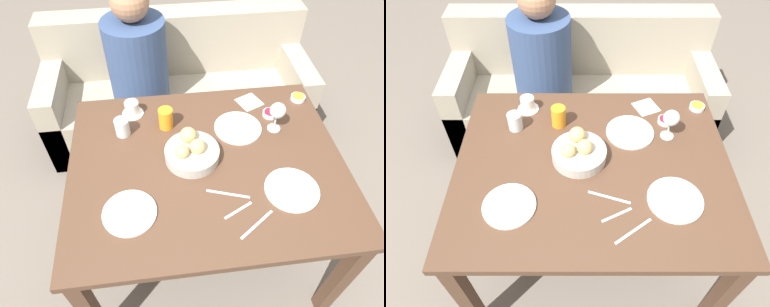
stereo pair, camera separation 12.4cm
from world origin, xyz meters
The scene contains 18 objects.
ground_plane centered at (0.00, 0.00, 0.00)m, with size 10.00×10.00×0.00m, color #6B6056.
dining_table centered at (0.00, 0.00, 0.66)m, with size 1.24×1.01×0.76m.
couch centered at (-0.05, 1.07, 0.31)m, with size 1.84×0.70×0.86m.
seated_person centered at (-0.30, 0.91, 0.51)m, with size 0.38×0.49×1.21m.
bread_basket centered at (-0.07, 0.04, 0.80)m, with size 0.25×0.25×0.12m.
plate_near_left centered at (-0.35, -0.23, 0.76)m, with size 0.22×0.22×0.01m.
plate_near_right centered at (0.33, -0.20, 0.76)m, with size 0.23×0.23×0.01m.
plate_far_center centered at (0.18, 0.19, 0.76)m, with size 0.23×0.23×0.01m.
juice_glass centered at (-0.16, 0.25, 0.81)m, with size 0.07×0.07×0.11m.
water_tumbler centered at (-0.38, 0.23, 0.80)m, with size 0.07×0.07×0.09m.
wine_glass centered at (0.36, 0.17, 0.87)m, with size 0.08×0.08×0.16m.
coffee_cup centered at (-0.33, 0.37, 0.79)m, with size 0.11×0.11×0.08m.
jam_bowl_berry centered at (0.37, 0.27, 0.77)m, with size 0.08×0.08×0.02m.
jam_bowl_honey centered at (0.55, 0.38, 0.77)m, with size 0.08×0.08×0.02m.
fork_silver centered at (0.14, -0.34, 0.76)m, with size 0.16×0.11×0.00m.
knife_silver centered at (0.06, -0.19, 0.76)m, with size 0.18×0.07×0.00m.
spoon_coffee centered at (0.09, -0.27, 0.76)m, with size 0.13×0.07×0.00m.
napkin centered at (0.29, 0.38, 0.76)m, with size 0.15×0.15×0.00m.
Camera 1 is at (-0.19, -0.99, 1.94)m, focal length 32.00 mm.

